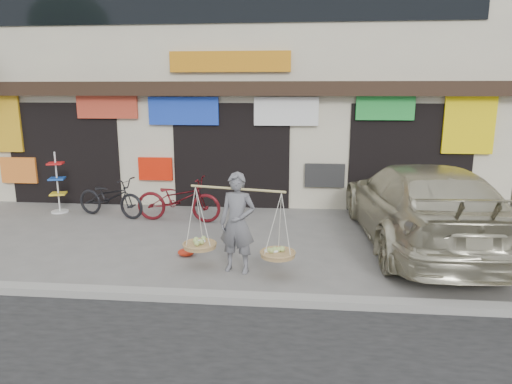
# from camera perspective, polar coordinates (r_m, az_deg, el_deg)

# --- Properties ---
(ground) EXTENTS (70.00, 70.00, 0.00)m
(ground) POSITION_cam_1_polar(r_m,az_deg,el_deg) (8.78, -6.40, -7.51)
(ground) COLOR slate
(ground) RESTS_ON ground
(kerb) EXTENTS (70.00, 0.25, 0.12)m
(kerb) POSITION_cam_1_polar(r_m,az_deg,el_deg) (6.97, -9.84, -12.63)
(kerb) COLOR gray
(kerb) RESTS_ON ground
(shophouse_block) EXTENTS (14.00, 6.32, 7.00)m
(shophouse_block) POSITION_cam_1_polar(r_m,az_deg,el_deg) (14.60, -1.46, 14.30)
(shophouse_block) COLOR beige
(shophouse_block) RESTS_ON ground
(street_vendor) EXTENTS (1.93, 0.86, 1.70)m
(street_vendor) POSITION_cam_1_polar(r_m,az_deg,el_deg) (7.62, -2.33, -4.34)
(street_vendor) COLOR slate
(street_vendor) RESTS_ON ground
(bike_0) EXTENTS (1.95, 1.12, 0.97)m
(bike_0) POSITION_cam_1_polar(r_m,az_deg,el_deg) (11.58, -17.74, -0.60)
(bike_0) COLOR black
(bike_0) RESTS_ON ground
(bike_2) EXTENTS (2.06, 0.83, 1.06)m
(bike_2) POSITION_cam_1_polar(r_m,az_deg,el_deg) (10.79, -9.67, -0.88)
(bike_2) COLOR #530E13
(bike_2) RESTS_ON ground
(suv) EXTENTS (2.56, 5.71, 1.63)m
(suv) POSITION_cam_1_polar(r_m,az_deg,el_deg) (9.56, 19.85, -1.45)
(suv) COLOR #BAB396
(suv) RESTS_ON ground
(display_rack) EXTENTS (0.45, 0.45, 1.54)m
(display_rack) POSITION_cam_1_polar(r_m,az_deg,el_deg) (12.42, -23.53, 0.43)
(display_rack) COLOR silver
(display_rack) RESTS_ON ground
(red_bag) EXTENTS (0.31, 0.25, 0.14)m
(red_bag) POSITION_cam_1_polar(r_m,az_deg,el_deg) (8.63, -8.75, -7.46)
(red_bag) COLOR red
(red_bag) RESTS_ON ground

